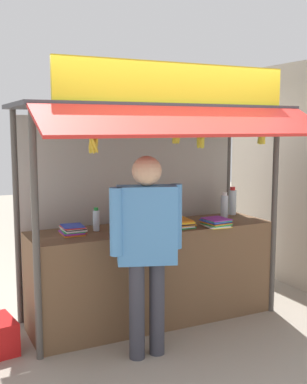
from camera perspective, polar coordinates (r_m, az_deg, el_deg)
The scene contains 17 objects.
ground_plane at distance 5.09m, azimuth 0.00°, elevation -14.85°, with size 20.00×20.00×0.00m, color #9E9384.
stall_counter at distance 4.93m, azimuth 0.00°, elevation -9.65°, with size 2.48×0.67×0.97m, color brown.
stall_structure at distance 4.84m, azimuth -0.68°, elevation 2.73°, with size 2.68×1.59×2.51m.
water_bottle_right at distance 5.41m, azimuth 8.33°, elevation -1.69°, with size 0.07×0.07×0.24m.
water_bottle_rear_center at distance 5.52m, azimuth 9.35°, elevation -1.13°, with size 0.09×0.09×0.32m.
water_bottle_left at distance 5.29m, azimuth 8.42°, elevation -1.67°, with size 0.08×0.08×0.28m.
water_bottle_far_left at distance 4.63m, azimuth -6.82°, elevation -3.31°, with size 0.06×0.06×0.23m.
magazine_stack_mid_left at distance 4.73m, azimuth -1.95°, elevation -3.93°, with size 0.21×0.25×0.06m.
magazine_stack_back_left at distance 4.84m, azimuth 7.43°, elevation -3.60°, with size 0.26×0.27×0.08m.
magazine_stack_mid_right at distance 4.51m, azimuth -9.58°, elevation -4.48°, with size 0.22×0.25×0.08m.
magazine_stack_back_right at distance 4.79m, azimuth 3.05°, elevation -3.70°, with size 0.26×0.31×0.08m.
banana_bunch_leftmost at distance 4.01m, azimuth -7.16°, elevation 5.63°, with size 0.09×0.09×0.29m.
banana_bunch_rightmost at distance 4.32m, azimuth 2.69°, elevation 6.62°, with size 0.10×0.10×0.23m.
banana_bunch_inner_left at distance 4.85m, azimuth 12.73°, elevation 6.37°, with size 0.09×0.09×0.25m.
banana_bunch_inner_right at distance 4.45m, azimuth 5.63°, elevation 6.00°, with size 0.09×0.09×0.27m.
vendor_person at distance 4.02m, azimuth -0.80°, elevation -5.49°, with size 0.65×0.36×1.72m.
neighbour_wall at distance 6.17m, azimuth 16.46°, elevation 1.87°, with size 0.20×2.40×2.72m, color #B7AA99.
Camera 1 is at (-2.06, -4.23, 1.95)m, focal length 44.93 mm.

